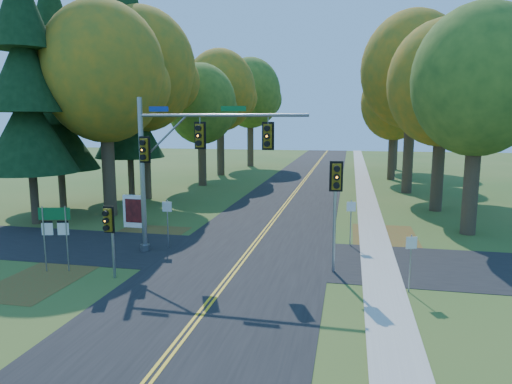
% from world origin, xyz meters
% --- Properties ---
extents(ground, '(160.00, 160.00, 0.00)m').
position_xyz_m(ground, '(0.00, 0.00, 0.00)').
color(ground, '#2B521D').
rests_on(ground, ground).
extents(road_main, '(8.00, 160.00, 0.02)m').
position_xyz_m(road_main, '(0.00, 0.00, 0.01)').
color(road_main, black).
rests_on(road_main, ground).
extents(road_cross, '(60.00, 6.00, 0.02)m').
position_xyz_m(road_cross, '(0.00, 2.00, 0.01)').
color(road_cross, black).
rests_on(road_cross, ground).
extents(centerline_left, '(0.10, 160.00, 0.01)m').
position_xyz_m(centerline_left, '(-0.10, 0.00, 0.03)').
color(centerline_left, gold).
rests_on(centerline_left, road_main).
extents(centerline_right, '(0.10, 160.00, 0.01)m').
position_xyz_m(centerline_right, '(0.10, 0.00, 0.03)').
color(centerline_right, gold).
rests_on(centerline_right, road_main).
extents(sidewalk_east, '(1.60, 160.00, 0.06)m').
position_xyz_m(sidewalk_east, '(6.20, 0.00, 0.03)').
color(sidewalk_east, '#9E998E').
rests_on(sidewalk_east, ground).
extents(leaf_patch_w_near, '(4.00, 6.00, 0.00)m').
position_xyz_m(leaf_patch_w_near, '(-6.50, 4.00, 0.01)').
color(leaf_patch_w_near, brown).
rests_on(leaf_patch_w_near, ground).
extents(leaf_patch_e, '(3.50, 8.00, 0.00)m').
position_xyz_m(leaf_patch_e, '(6.80, 6.00, 0.01)').
color(leaf_patch_e, brown).
rests_on(leaf_patch_e, ground).
extents(leaf_patch_w_far, '(3.00, 5.00, 0.00)m').
position_xyz_m(leaf_patch_w_far, '(-7.50, -3.00, 0.01)').
color(leaf_patch_w_far, brown).
rests_on(leaf_patch_w_far, ground).
extents(tree_w_a, '(8.00, 8.00, 14.15)m').
position_xyz_m(tree_w_a, '(-11.13, 9.38, 9.49)').
color(tree_w_a, '#38281C').
rests_on(tree_w_a, ground).
extents(tree_e_a, '(7.20, 7.20, 12.73)m').
position_xyz_m(tree_e_a, '(11.57, 8.77, 8.53)').
color(tree_e_a, '#38281C').
rests_on(tree_e_a, ground).
extents(tree_w_b, '(8.60, 8.60, 15.38)m').
position_xyz_m(tree_w_b, '(-11.72, 16.29, 10.37)').
color(tree_w_b, '#38281C').
rests_on(tree_w_b, ground).
extents(tree_e_b, '(7.60, 7.60, 13.33)m').
position_xyz_m(tree_e_b, '(10.97, 15.58, 8.90)').
color(tree_e_b, '#38281C').
rests_on(tree_e_b, ground).
extents(tree_w_c, '(6.80, 6.80, 11.91)m').
position_xyz_m(tree_w_c, '(-9.54, 24.47, 7.94)').
color(tree_w_c, '#38281C').
rests_on(tree_w_c, ground).
extents(tree_e_c, '(8.80, 8.80, 15.79)m').
position_xyz_m(tree_e_c, '(9.88, 23.69, 10.66)').
color(tree_e_c, '#38281C').
rests_on(tree_e_c, ground).
extents(tree_w_d, '(8.20, 8.20, 14.56)m').
position_xyz_m(tree_w_d, '(-10.13, 33.18, 9.78)').
color(tree_w_d, '#38281C').
rests_on(tree_w_d, ground).
extents(tree_e_d, '(7.00, 7.00, 12.32)m').
position_xyz_m(tree_e_d, '(9.26, 32.87, 8.24)').
color(tree_e_d, '#38281C').
rests_on(tree_e_d, ground).
extents(tree_w_e, '(8.40, 8.40, 14.97)m').
position_xyz_m(tree_w_e, '(-8.92, 44.09, 10.07)').
color(tree_w_e, '#38281C').
rests_on(tree_w_e, ground).
extents(tree_e_e, '(7.80, 7.80, 13.74)m').
position_xyz_m(tree_e_e, '(10.47, 43.58, 9.19)').
color(tree_e_e, '#38281C').
rests_on(tree_e_e, ground).
extents(pine_a, '(5.60, 5.60, 19.48)m').
position_xyz_m(pine_a, '(-14.50, 6.00, 9.18)').
color(pine_a, '#38281C').
rests_on(pine_a, ground).
extents(pine_b, '(5.60, 5.60, 17.31)m').
position_xyz_m(pine_b, '(-16.00, 11.00, 8.16)').
color(pine_b, '#38281C').
rests_on(pine_b, ground).
extents(pine_c, '(5.60, 5.60, 20.56)m').
position_xyz_m(pine_c, '(-13.00, 16.00, 9.69)').
color(pine_c, '#38281C').
rests_on(pine_c, ground).
extents(traffic_mast, '(8.31, 0.75, 7.53)m').
position_xyz_m(traffic_mast, '(-3.09, 1.72, 4.84)').
color(traffic_mast, gray).
rests_on(traffic_mast, ground).
extents(east_signal_pole, '(0.56, 0.64, 4.80)m').
position_xyz_m(east_signal_pole, '(4.22, 0.25, 3.64)').
color(east_signal_pole, '#999BA1').
rests_on(east_signal_pole, ground).
extents(ped_signal_pole, '(0.48, 0.56, 3.06)m').
position_xyz_m(ped_signal_pole, '(-4.65, -2.35, 2.27)').
color(ped_signal_pole, gray).
rests_on(ped_signal_pole, ground).
extents(route_sign_cluster, '(1.31, 0.34, 2.87)m').
position_xyz_m(route_sign_cluster, '(-7.47, -1.88, 2.02)').
color(route_sign_cluster, gray).
rests_on(route_sign_cluster, ground).
extents(info_kiosk, '(1.44, 0.26, 1.99)m').
position_xyz_m(info_kiosk, '(-7.91, 6.30, 0.99)').
color(info_kiosk, white).
rests_on(info_kiosk, ground).
extents(reg_sign_e_north, '(0.46, 0.10, 2.40)m').
position_xyz_m(reg_sign_e_north, '(4.90, 4.80, 1.64)').
color(reg_sign_e_north, gray).
rests_on(reg_sign_e_north, ground).
extents(reg_sign_e_south, '(0.42, 0.16, 2.24)m').
position_xyz_m(reg_sign_e_south, '(7.11, -1.36, 1.53)').
color(reg_sign_e_south, gray).
rests_on(reg_sign_e_south, ground).
extents(reg_sign_w, '(0.48, 0.09, 2.49)m').
position_xyz_m(reg_sign_w, '(-4.20, 2.50, 1.70)').
color(reg_sign_w, gray).
rests_on(reg_sign_w, ground).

